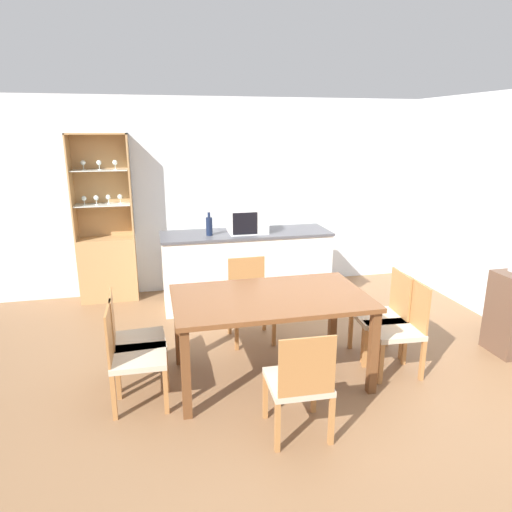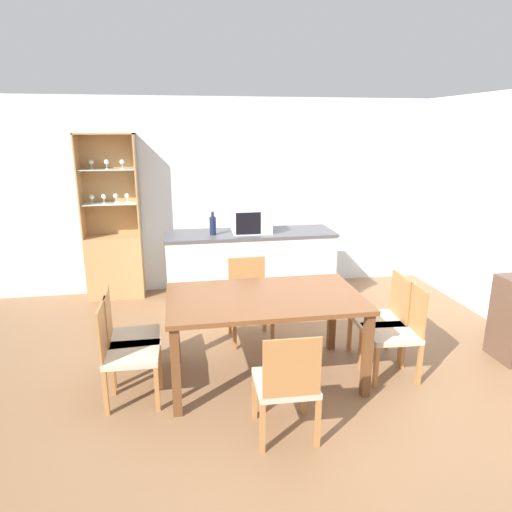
{
  "view_description": "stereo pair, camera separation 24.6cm",
  "coord_description": "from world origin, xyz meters",
  "views": [
    {
      "loc": [
        -1.21,
        -3.46,
        2.15
      ],
      "look_at": [
        -0.17,
        0.98,
        0.87
      ],
      "focal_mm": 32.0,
      "sensor_mm": 36.0,
      "label": 1
    },
    {
      "loc": [
        -0.96,
        -3.51,
        2.15
      ],
      "look_at": [
        -0.17,
        0.98,
        0.87
      ],
      "focal_mm": 32.0,
      "sensor_mm": 36.0,
      "label": 2
    }
  ],
  "objects": [
    {
      "name": "dining_chair_side_left_far",
      "position": [
        -1.42,
        0.22,
        0.42
      ],
      "size": [
        0.45,
        0.45,
        0.84
      ],
      "rotation": [
        0.0,
        0.0,
        -1.52
      ],
      "color": "#C1B299",
      "rests_on": "ground_plane"
    },
    {
      "name": "dining_chair_head_far",
      "position": [
        -0.26,
        0.89,
        0.42
      ],
      "size": [
        0.43,
        0.43,
        0.84
      ],
      "rotation": [
        0.0,
        0.0,
        3.16
      ],
      "color": "#C1B299",
      "rests_on": "ground_plane"
    },
    {
      "name": "display_cabinet",
      "position": [
        -1.79,
        2.44,
        0.61
      ],
      "size": [
        0.71,
        0.33,
        2.1
      ],
      "color": "tan",
      "rests_on": "ground_plane"
    },
    {
      "name": "dining_chair_side_left_near",
      "position": [
        -1.42,
        -0.07,
        0.42
      ],
      "size": [
        0.44,
        0.44,
        0.84
      ],
      "rotation": [
        0.0,
        0.0,
        -1.59
      ],
      "color": "#C1B299",
      "rests_on": "ground_plane"
    },
    {
      "name": "dining_chair_head_near",
      "position": [
        -0.26,
        -0.75,
        0.42
      ],
      "size": [
        0.44,
        0.44,
        0.84
      ],
      "rotation": [
        0.0,
        0.0,
        -0.03
      ],
      "color": "#C1B299",
      "rests_on": "ground_plane"
    },
    {
      "name": "kitchen_counter",
      "position": [
        -0.09,
        1.89,
        0.46
      ],
      "size": [
        2.08,
        0.65,
        0.92
      ],
      "color": "white",
      "rests_on": "ground_plane"
    },
    {
      "name": "dining_table",
      "position": [
        -0.26,
        0.07,
        0.68
      ],
      "size": [
        1.66,
        0.98,
        0.77
      ],
      "color": "brown",
      "rests_on": "ground_plane"
    },
    {
      "name": "wall_back",
      "position": [
        0.0,
        2.63,
        1.27
      ],
      "size": [
        6.8,
        0.06,
        2.55
      ],
      "color": "silver",
      "rests_on": "ground_plane"
    },
    {
      "name": "microwave",
      "position": [
        -0.08,
        1.88,
        1.07
      ],
      "size": [
        0.46,
        0.37,
        0.3
      ],
      "color": "silver",
      "rests_on": "kitchen_counter"
    },
    {
      "name": "wine_bottle",
      "position": [
        -0.55,
        1.83,
        1.04
      ],
      "size": [
        0.08,
        0.08,
        0.28
      ],
      "color": "#141E38",
      "rests_on": "kitchen_counter"
    },
    {
      "name": "dining_chair_side_right_far",
      "position": [
        0.9,
        0.22,
        0.42
      ],
      "size": [
        0.46,
        0.46,
        0.84
      ],
      "rotation": [
        0.0,
        0.0,
        1.49
      ],
      "color": "#C1B299",
      "rests_on": "ground_plane"
    },
    {
      "name": "ground_plane",
      "position": [
        0.0,
        0.0,
        0.0
      ],
      "size": [
        18.0,
        18.0,
        0.0
      ],
      "primitive_type": "plane",
      "color": "brown"
    },
    {
      "name": "dining_chair_side_right_near",
      "position": [
        0.9,
        -0.08,
        0.42
      ],
      "size": [
        0.45,
        0.45,
        0.84
      ],
      "rotation": [
        0.0,
        0.0,
        1.51
      ],
      "color": "#C1B299",
      "rests_on": "ground_plane"
    }
  ]
}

